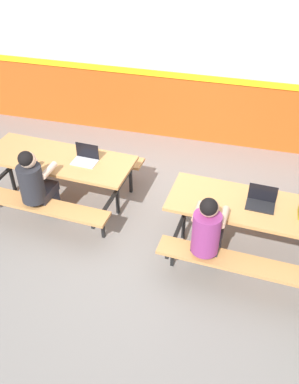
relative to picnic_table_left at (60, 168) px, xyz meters
The scene contains 8 objects.
ground_plane 1.44m from the picnic_table_left, ahead, with size 10.00×10.00×0.02m, color gray.
accent_backdrop 2.67m from the picnic_table_left, 59.68° to the left, with size 8.00×0.14×2.60m.
picnic_table_left is the anchor object (origin of this frame).
picnic_table_right 2.63m from the picnic_table_left, ahead, with size 2.05×1.67×0.74m.
student_nearer 0.57m from the picnic_table_left, 95.57° to the right, with size 0.38×0.53×1.21m.
student_further 2.31m from the picnic_table_left, 22.41° to the right, with size 0.38×0.53×1.21m.
laptop_silver 0.44m from the picnic_table_left, ahead, with size 0.33×0.24×0.22m.
laptop_dark 2.68m from the picnic_table_left, ahead, with size 0.33×0.24×0.22m.
Camera 1 is at (1.07, -4.04, 3.76)m, focal length 39.16 mm.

